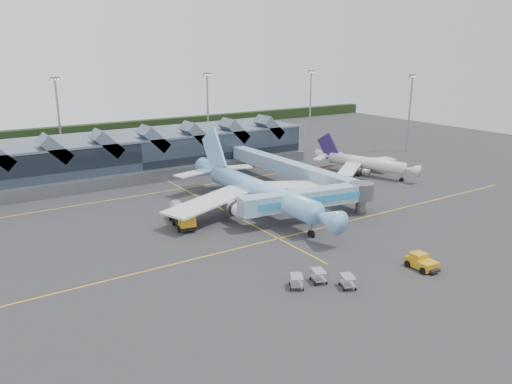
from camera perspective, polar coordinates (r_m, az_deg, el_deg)
ground at (r=86.90m, az=-0.52°, el=-3.74°), size 260.00×260.00×0.00m
taxi_stripes at (r=95.01m, az=-3.79°, el=-2.03°), size 120.00×60.00×0.01m
tree_line_far at (r=186.23m, az=-19.31°, el=6.63°), size 260.00×4.00×4.00m
terminal at (r=125.01m, az=-14.40°, el=4.19°), size 90.00×22.25×12.52m
light_masts at (r=147.87m, az=-6.97°, el=9.31°), size 132.40×42.56×22.45m
main_airliner at (r=93.03m, az=0.01°, el=0.31°), size 38.66×44.30×14.27m
regional_jet at (r=123.72m, az=12.10°, el=3.32°), size 24.21×27.05×9.45m
jet_bridge at (r=88.97m, az=7.01°, el=-0.69°), size 26.45×7.66×5.82m
fuel_truck at (r=87.26m, az=-8.55°, el=-2.50°), size 4.32×10.29×3.42m
pushback_tug at (r=73.52m, az=18.39°, el=-7.60°), size 3.12×4.73×2.03m
baggage_carts at (r=65.45m, az=7.44°, el=-9.85°), size 7.92×6.38×1.65m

